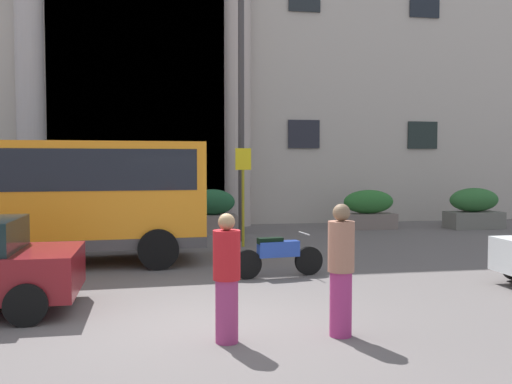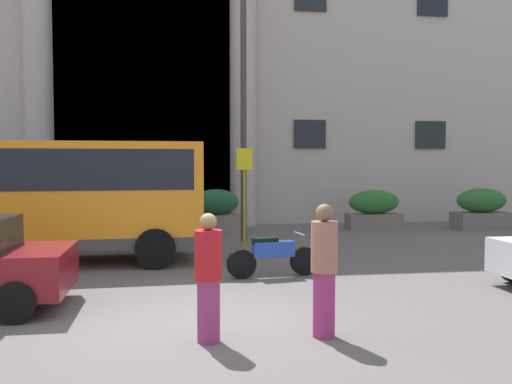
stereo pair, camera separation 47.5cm
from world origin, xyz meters
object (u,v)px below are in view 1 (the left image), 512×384
Objects in this scene: hedge_planter_east at (474,209)px; pedestrian_child_trailing at (341,269)px; motorcycle_far_end at (276,255)px; lamppost_plaza_centre at (241,94)px; pedestrian_woman_dark_dress at (227,278)px; orange_minibus at (44,192)px; hedge_planter_entrance_left at (212,212)px; hedge_planter_entrance_right at (368,210)px; bus_stop_sign at (243,186)px.

pedestrian_child_trailing is (-8.82, -11.16, 0.22)m from hedge_planter_east.
lamppost_plaza_centre is (0.11, 5.37, 3.92)m from motorcycle_far_end.
lamppost_plaza_centre is (1.66, 9.38, 3.52)m from pedestrian_woman_dark_dress.
lamppost_plaza_centre reaches higher than orange_minibus.
hedge_planter_entrance_left is 0.83× the size of hedge_planter_east.
motorcycle_far_end is at bearing -140.98° from hedge_planter_east.
orange_minibus is 7.20m from pedestrian_woman_dark_dress.
motorcycle_far_end is (-8.82, -7.15, -0.24)m from hedge_planter_east.
orange_minibus is 6.51m from lamppost_plaza_centre.
lamppost_plaza_centre reaches higher than hedge_planter_entrance_right.
bus_stop_sign is 1.41× the size of motorcycle_far_end.
hedge_planter_entrance_left is 7.35m from motorcycle_far_end.
hedge_planter_entrance_right is 1.12× the size of pedestrian_woman_dark_dress.
hedge_planter_entrance_right is at bearing 49.61° from motorcycle_far_end.
hedge_planter_entrance_right is 0.99× the size of hedge_planter_east.
orange_minibus reaches higher than pedestrian_child_trailing.
lamppost_plaza_centre is at bearing 179.59° from pedestrian_child_trailing.
hedge_planter_east is (13.76, 4.86, -0.99)m from orange_minibus.
pedestrian_woman_dark_dress is (-6.59, -11.68, 0.19)m from hedge_planter_entrance_right.
hedge_planter_entrance_left is 11.37m from pedestrian_woman_dark_dress.
motorcycle_far_end is (4.94, -2.29, -1.23)m from orange_minibus.
motorcycle_far_end is at bearing -179.69° from pedestrian_child_trailing.
lamppost_plaza_centre is (0.68, -1.95, 3.67)m from hedge_planter_entrance_left.
lamppost_plaza_centre is at bearing 29.21° from orange_minibus.
hedge_planter_entrance_left is 0.21× the size of lamppost_plaza_centre.
lamppost_plaza_centre reaches higher than hedge_planter_east.
pedestrian_child_trailing is at bearing -54.11° from orange_minibus.
bus_stop_sign is 1.52× the size of pedestrian_child_trailing.
bus_stop_sign is 2.90m from lamppost_plaza_centre.
pedestrian_child_trailing reaches higher than hedge_planter_entrance_left.
bus_stop_sign is at bearing -146.08° from hedge_planter_entrance_right.
hedge_planter_east is (8.83, 2.88, -1.00)m from bus_stop_sign.
hedge_planter_entrance_left is at bearing -26.33° from pedestrian_woman_dark_dress.
pedestrian_child_trailing is at bearing -128.30° from hedge_planter_east.
orange_minibus is 3.74× the size of motorcycle_far_end.
pedestrian_woman_dark_dress reaches higher than hedge_planter_entrance_left.
motorcycle_far_end is at bearing -91.19° from lamppost_plaza_centre.
pedestrian_woman_dark_dress is at bearing -94.95° from hedge_planter_entrance_left.
lamppost_plaza_centre reaches higher than bus_stop_sign.
bus_stop_sign is 8.46m from pedestrian_woman_dark_dress.
pedestrian_child_trailing is at bearing -87.10° from hedge_planter_entrance_left.
hedge_planter_entrance_right is (9.98, 5.38, -1.02)m from orange_minibus.
bus_stop_sign is at bearing -161.95° from hedge_planter_east.
lamppost_plaza_centre is (5.05, 3.09, 2.70)m from orange_minibus.
lamppost_plaza_centre reaches higher than motorcycle_far_end.
pedestrian_child_trailing is (0.01, -8.29, -0.78)m from bus_stop_sign.
hedge_planter_entrance_left is (-0.56, 3.05, -0.99)m from bus_stop_sign.
orange_minibus is at bearing 6.91° from pedestrian_woman_dark_dress.
hedge_planter_entrance_right is at bearing 3.53° from hedge_planter_entrance_left.
pedestrian_woman_dark_dress is at bearing -119.45° from hedge_planter_entrance_right.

